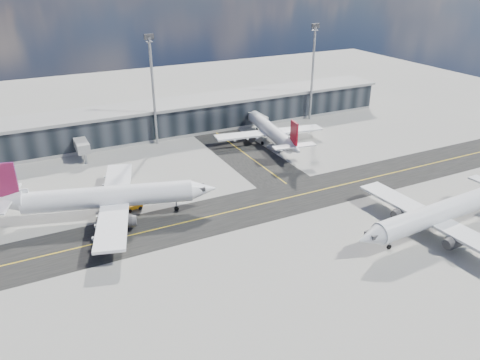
% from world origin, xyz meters
% --- Properties ---
extents(ground, '(300.00, 300.00, 0.00)m').
position_xyz_m(ground, '(0.00, 0.00, 0.00)').
color(ground, gray).
rests_on(ground, ground).
extents(taxiway_lanes, '(180.00, 63.00, 0.03)m').
position_xyz_m(taxiway_lanes, '(3.91, 10.74, 0.01)').
color(taxiway_lanes, black).
rests_on(taxiway_lanes, ground).
extents(terminal_concourse, '(152.00, 19.80, 8.80)m').
position_xyz_m(terminal_concourse, '(0.04, 54.93, 4.09)').
color(terminal_concourse, black).
rests_on(terminal_concourse, ground).
extents(floodlight_masts, '(102.50, 0.70, 28.90)m').
position_xyz_m(floodlight_masts, '(0.00, 48.00, 15.61)').
color(floodlight_masts, gray).
rests_on(floodlight_masts, ground).
extents(airliner_af, '(41.58, 35.81, 12.51)m').
position_xyz_m(airliner_af, '(-20.90, 12.90, 4.13)').
color(airliner_af, white).
rests_on(airliner_af, ground).
extents(airliner_redtail, '(30.64, 35.80, 10.61)m').
position_xyz_m(airliner_redtail, '(27.89, 34.11, 3.51)').
color(airliner_redtail, white).
rests_on(airliner_redtail, ground).
extents(airliner_near, '(38.92, 33.17, 11.53)m').
position_xyz_m(airliner_near, '(32.07, -19.67, 3.81)').
color(airliner_near, silver).
rests_on(airliner_near, ground).
extents(baggage_tug, '(3.49, 2.10, 2.07)m').
position_xyz_m(baggage_tug, '(-15.42, 13.30, 1.04)').
color(baggage_tug, orange).
rests_on(baggage_tug, ground).
extents(service_van, '(3.92, 5.51, 1.39)m').
position_xyz_m(service_van, '(26.54, 29.21, 0.70)').
color(service_van, white).
rests_on(service_van, ground).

